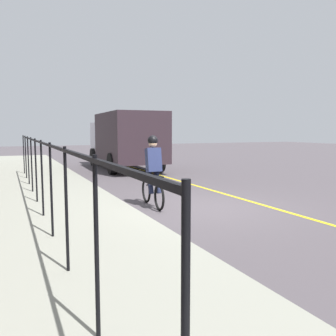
# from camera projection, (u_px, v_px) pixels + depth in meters

# --- Properties ---
(ground_plane) EXTENTS (80.00, 80.00, 0.00)m
(ground_plane) POSITION_uv_depth(u_px,v_px,m) (203.00, 208.00, 8.95)
(ground_plane) COLOR #4B454A
(lane_line_centre) EXTENTS (36.00, 0.12, 0.01)m
(lane_line_centre) POSITION_uv_depth(u_px,v_px,m) (255.00, 203.00, 9.61)
(lane_line_centre) COLOR yellow
(lane_line_centre) RESTS_ON ground
(sidewalk) EXTENTS (40.00, 3.20, 0.15)m
(sidewalk) POSITION_uv_depth(u_px,v_px,m) (64.00, 219.00, 7.54)
(sidewalk) COLOR gray
(sidewalk) RESTS_ON ground
(iron_fence) EXTENTS (14.77, 0.04, 1.60)m
(iron_fence) POSITION_uv_depth(u_px,v_px,m) (38.00, 158.00, 8.15)
(iron_fence) COLOR black
(iron_fence) RESTS_ON sidewalk
(cyclist_lead) EXTENTS (1.71, 0.38, 1.83)m
(cyclist_lead) POSITION_uv_depth(u_px,v_px,m) (153.00, 172.00, 8.99)
(cyclist_lead) COLOR black
(cyclist_lead) RESTS_ON ground
(box_truck_background) EXTENTS (6.79, 2.73, 2.78)m
(box_truck_background) POSITION_uv_depth(u_px,v_px,m) (125.00, 138.00, 17.78)
(box_truck_background) COLOR #2B1F26
(box_truck_background) RESTS_ON ground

